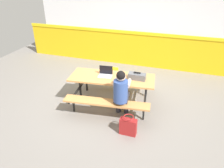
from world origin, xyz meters
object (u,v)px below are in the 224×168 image
Objects in this scene: student_nearer at (121,91)px; toolbox_grey at (137,76)px; tote_bag_bright at (128,126)px; laptop_silver at (105,74)px; picnic_table_main at (112,83)px; backpack_dark at (113,75)px.

toolbox_grey is at bearing 70.62° from student_nearer.
tote_bag_bright is at bearing -57.61° from student_nearer.
toolbox_grey reaches higher than tote_bag_bright.
student_nearer reaches higher than toolbox_grey.
student_nearer is 3.51× the size of laptop_silver.
picnic_table_main is 4.79× the size of tote_bag_bright.
laptop_silver is 0.75m from toolbox_grey.
picnic_table_main reaches higher than tote_bag_bright.
picnic_table_main is at bearing -5.92° from laptop_silver.
laptop_silver reaches higher than tote_bag_bright.
picnic_table_main is 5.15× the size of toolbox_grey.
laptop_silver is at bearing -176.11° from toolbox_grey.
toolbox_grey is 0.93× the size of tote_bag_bright.
student_nearer is at bearing -44.58° from laptop_silver.
tote_bag_bright is (1.02, -2.11, -0.02)m from backpack_dark.
student_nearer is 2.81× the size of tote_bag_bright.
backpack_dark is 2.35m from tote_bag_bright.
toolbox_grey is (0.21, 0.58, 0.10)m from student_nearer.
laptop_silver is (-0.54, 0.53, 0.08)m from student_nearer.
picnic_table_main is at bearing -72.70° from backpack_dark.
picnic_table_main is 5.99× the size of laptop_silver.
backpack_dark is (-0.93, 1.07, -0.60)m from toolbox_grey.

